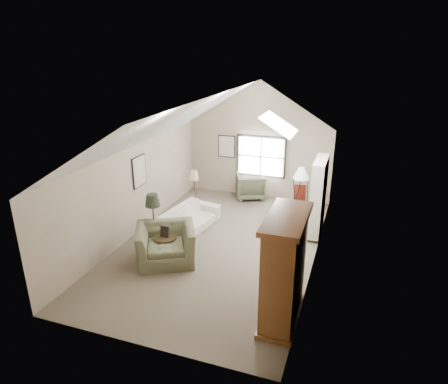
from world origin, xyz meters
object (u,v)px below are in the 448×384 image
(sofa, at_px, (188,220))
(armchair_near, at_px, (166,244))
(armchair_far, at_px, (250,186))
(side_chair, at_px, (300,200))
(coffee_table, at_px, (166,242))
(armoire, at_px, (284,269))
(side_table, at_px, (165,247))

(sofa, xyz_separation_m, armchair_near, (0.19, -1.73, 0.12))
(armchair_far, bearing_deg, side_chair, 130.81)
(armchair_near, height_order, coffee_table, armchair_near)
(armchair_near, bearing_deg, armchair_far, 53.00)
(sofa, height_order, armchair_near, armchair_near)
(armchair_far, height_order, coffee_table, armchair_far)
(armchair_near, xyz_separation_m, side_chair, (2.65, 3.96, 0.01))
(coffee_table, height_order, side_chair, side_chair)
(armoire, distance_m, sofa, 4.53)
(armchair_far, relative_size, coffee_table, 1.05)
(armchair_far, xyz_separation_m, side_chair, (1.86, -0.90, 0.04))
(coffee_table, bearing_deg, sofa, 86.12)
(armchair_near, bearing_deg, sofa, 68.38)
(sofa, distance_m, side_table, 1.60)
(armoire, distance_m, armchair_far, 6.58)
(coffee_table, bearing_deg, armoire, -27.00)
(armchair_near, relative_size, armchair_far, 1.48)
(armoire, bearing_deg, armchair_far, 111.17)
(armchair_far, relative_size, side_chair, 1.01)
(armchair_near, distance_m, armchair_far, 4.93)
(coffee_table, relative_size, side_chair, 0.97)
(armoire, distance_m, side_chair, 5.26)
(armoire, xyz_separation_m, coffee_table, (-3.42, 1.75, -0.87))
(armchair_near, bearing_deg, armoire, -49.15)
(armchair_near, height_order, armchair_far, armchair_near)
(sofa, xyz_separation_m, side_table, (0.10, -1.60, -0.05))
(side_chair, bearing_deg, armchair_far, 142.10)
(side_chair, bearing_deg, armoire, -96.59)
(side_table, relative_size, side_chair, 0.62)
(armoire, bearing_deg, coffee_table, 153.00)
(armoire, height_order, side_chair, armoire)
(armoire, height_order, sofa, armoire)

